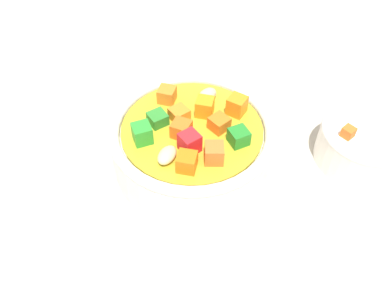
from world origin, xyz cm
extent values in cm
cube|color=#BAB2A0|center=(0.00, 0.00, -1.00)|extent=(140.00, 140.00, 2.00)
cylinder|color=white|center=(0.00, 0.00, 2.27)|extent=(15.59, 15.59, 4.54)
torus|color=white|center=(0.00, 0.00, 4.85)|extent=(15.71, 15.71, 1.05)
cylinder|color=gold|center=(0.00, 0.00, 4.74)|extent=(13.36, 13.36, 0.40)
cube|color=orange|center=(-1.33, 0.11, 5.70)|extent=(2.10, 2.10, 1.52)
cube|color=#2C862C|center=(-1.91, 2.67, 5.50)|extent=(1.86, 1.86, 1.13)
cube|color=orange|center=(4.59, -1.35, 5.85)|extent=(1.97, 1.97, 1.84)
cube|color=orange|center=(-1.26, -4.15, 5.80)|extent=(2.27, 2.27, 1.72)
cube|color=red|center=(-1.99, -1.85, 5.86)|extent=(1.79, 1.79, 1.86)
ellipsoid|color=beige|center=(-4.16, -1.32, 5.42)|extent=(2.63, 2.18, 0.97)
cube|color=orange|center=(0.83, 4.55, 5.68)|extent=(2.21, 2.21, 1.49)
cube|color=orange|center=(1.81, -1.73, 5.59)|extent=(1.64, 1.64, 1.30)
cube|color=green|center=(-4.36, 1.85, 5.84)|extent=(2.09, 2.09, 1.81)
cube|color=orange|center=(2.22, 0.61, 5.82)|extent=(2.23, 2.23, 1.76)
ellipsoid|color=beige|center=(3.82, 1.91, 5.52)|extent=(2.39, 1.67, 1.17)
cube|color=orange|center=(0.25, 1.78, 5.52)|extent=(1.77, 1.77, 1.16)
cube|color=#228327|center=(1.82, -4.17, 5.66)|extent=(2.02, 2.02, 1.45)
cube|color=orange|center=(-3.59, -3.24, 5.72)|extent=(2.24, 2.24, 1.57)
cylinder|color=silver|center=(-3.65, 10.54, 0.34)|extent=(11.88, 5.44, 0.69)
ellipsoid|color=silver|center=(-15.55, 5.62, 0.40)|extent=(3.75, 3.40, 0.81)
cylinder|color=white|center=(12.83, -11.16, 1.86)|extent=(8.77, 8.77, 3.72)
torus|color=white|center=(12.83, -11.16, 3.89)|extent=(8.86, 8.86, 0.70)
cube|color=orange|center=(10.99, -10.00, 4.25)|extent=(1.10, 1.10, 1.07)
camera|label=1|loc=(-18.19, -19.68, 31.82)|focal=37.97mm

